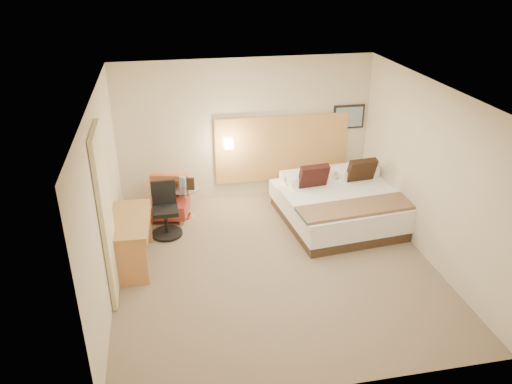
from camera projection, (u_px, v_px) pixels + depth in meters
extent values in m
cube|color=#7D6B54|center=(274.00, 264.00, 7.76)|extent=(4.80, 5.00, 0.02)
cube|color=white|center=(277.00, 92.00, 6.58)|extent=(4.80, 5.00, 0.02)
cube|color=beige|center=(246.00, 130.00, 9.39)|extent=(4.80, 0.02, 2.70)
cube|color=beige|center=(332.00, 290.00, 4.95)|extent=(4.80, 0.02, 2.70)
cube|color=beige|center=(103.00, 200.00, 6.76)|extent=(0.02, 5.00, 2.70)
cube|color=beige|center=(430.00, 173.00, 7.58)|extent=(0.02, 5.00, 2.70)
cube|color=tan|center=(282.00, 148.00, 9.64)|extent=(2.60, 0.04, 1.30)
cube|color=black|center=(349.00, 117.00, 9.64)|extent=(0.62, 0.03, 0.47)
cube|color=gray|center=(349.00, 117.00, 9.62)|extent=(0.54, 0.01, 0.39)
cylinder|color=silver|center=(228.00, 143.00, 9.33)|extent=(0.02, 0.12, 0.02)
cube|color=#F5E4BF|center=(229.00, 144.00, 9.28)|extent=(0.15, 0.15, 0.15)
cube|color=beige|center=(106.00, 216.00, 6.60)|extent=(0.06, 0.90, 2.42)
cylinder|color=#8FB2DD|center=(181.00, 182.00, 8.90)|extent=(0.08, 0.08, 0.21)
cylinder|color=#94C8E5|center=(184.00, 182.00, 8.88)|extent=(0.08, 0.08, 0.21)
cube|color=#312014|center=(191.00, 184.00, 8.80)|extent=(0.14, 0.08, 0.23)
cube|color=#3F2C1F|center=(342.00, 216.00, 8.97)|extent=(2.21, 2.21, 0.19)
cube|color=white|center=(343.00, 204.00, 8.86)|extent=(2.27, 2.27, 0.31)
cube|color=white|center=(351.00, 200.00, 8.52)|extent=(2.28, 1.70, 0.10)
cube|color=white|center=(301.00, 177.00, 9.28)|extent=(0.76, 0.47, 0.19)
cube|color=white|center=(350.00, 171.00, 9.54)|extent=(0.76, 0.47, 0.19)
cube|color=white|center=(307.00, 178.00, 9.01)|extent=(0.76, 0.47, 0.19)
cube|color=white|center=(357.00, 171.00, 9.26)|extent=(0.76, 0.47, 0.19)
cube|color=black|center=(313.00, 178.00, 8.80)|extent=(0.54, 0.33, 0.53)
cube|color=black|center=(361.00, 172.00, 9.04)|extent=(0.54, 0.33, 0.53)
cube|color=#D4632B|center=(363.00, 207.00, 8.12)|extent=(2.23, 0.79, 0.05)
cube|color=#A4674D|center=(151.00, 222.00, 8.88)|extent=(0.08, 0.08, 0.09)
cube|color=tan|center=(182.00, 222.00, 8.86)|extent=(0.08, 0.08, 0.09)
cube|color=#A36D4D|center=(157.00, 209.00, 9.32)|extent=(0.08, 0.08, 0.09)
cube|color=#987947|center=(186.00, 209.00, 9.30)|extent=(0.08, 0.08, 0.09)
cube|color=#9A3129|center=(168.00, 207.00, 9.01)|extent=(0.82, 0.76, 0.26)
cube|color=#A1562B|center=(170.00, 185.00, 9.10)|extent=(0.71, 0.26, 0.39)
cube|color=black|center=(169.00, 190.00, 9.04)|extent=(0.36, 0.24, 0.34)
cylinder|color=white|center=(186.00, 216.00, 9.13)|extent=(0.43, 0.43, 0.02)
cylinder|color=silver|center=(185.00, 203.00, 9.01)|extent=(0.05, 0.05, 0.53)
cylinder|color=white|center=(185.00, 189.00, 8.89)|extent=(0.63, 0.63, 0.01)
cube|color=#A47940|center=(129.00, 220.00, 7.44)|extent=(0.64, 1.29, 0.04)
cube|color=#C6814D|center=(129.00, 264.00, 7.09)|extent=(0.53, 0.07, 0.75)
cube|color=#AE6744|center=(135.00, 224.00, 8.14)|extent=(0.53, 0.07, 0.75)
cube|color=tan|center=(133.00, 224.00, 7.49)|extent=(0.53, 1.20, 0.11)
cylinder|color=black|center=(167.00, 233.00, 8.54)|extent=(0.53, 0.53, 0.04)
cylinder|color=black|center=(166.00, 222.00, 8.44)|extent=(0.06, 0.06, 0.40)
cube|color=black|center=(165.00, 211.00, 8.34)|extent=(0.43, 0.43, 0.07)
cube|color=black|center=(163.00, 192.00, 8.40)|extent=(0.40, 0.06, 0.42)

